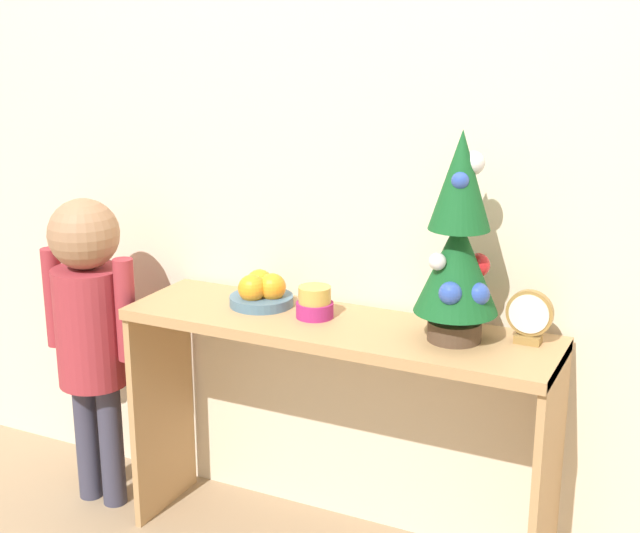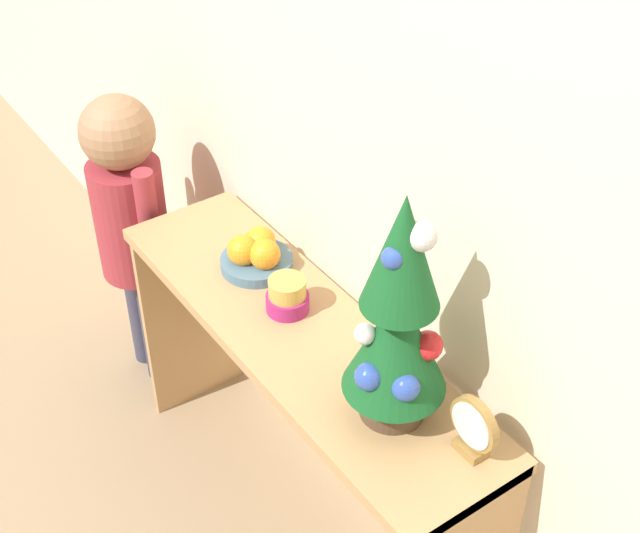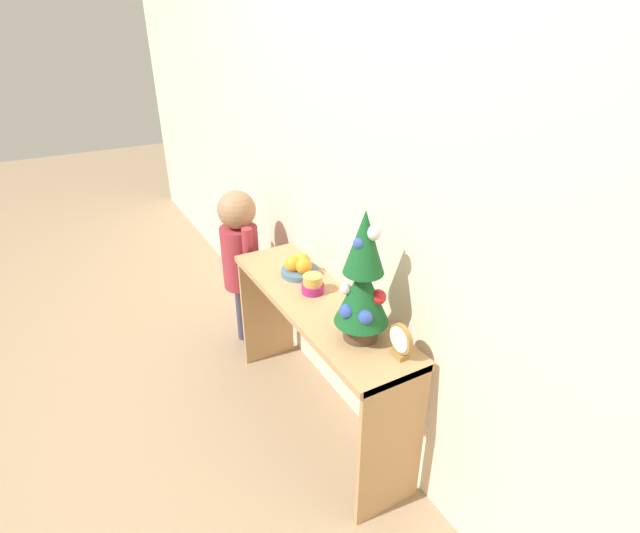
{
  "view_description": "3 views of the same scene",
  "coord_description": "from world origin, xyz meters",
  "px_view_note": "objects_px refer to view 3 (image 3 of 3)",
  "views": [
    {
      "loc": [
        0.92,
        -1.83,
        1.47
      ],
      "look_at": [
        -0.06,
        0.18,
        0.82
      ],
      "focal_mm": 50.0,
      "sensor_mm": 36.0,
      "label": 1
    },
    {
      "loc": [
        1.25,
        -0.66,
        2.01
      ],
      "look_at": [
        0.04,
        0.19,
        0.87
      ],
      "focal_mm": 50.0,
      "sensor_mm": 36.0,
      "label": 2
    },
    {
      "loc": [
        1.61,
        -0.73,
        1.81
      ],
      "look_at": [
        0.01,
        0.17,
        0.85
      ],
      "focal_mm": 28.0,
      "sensor_mm": 36.0,
      "label": 3
    }
  ],
  "objects_px": {
    "singing_bowl": "(313,284)",
    "child_figure": "(240,252)",
    "desk_clock": "(401,341)",
    "mini_tree": "(363,280)",
    "fruit_bowl": "(300,267)"
  },
  "relations": [
    {
      "from": "singing_bowl",
      "to": "child_figure",
      "type": "xyz_separation_m",
      "value": [
        -0.7,
        -0.08,
        -0.12
      ]
    },
    {
      "from": "desk_clock",
      "to": "mini_tree",
      "type": "bearing_deg",
      "value": -161.15
    },
    {
      "from": "mini_tree",
      "to": "fruit_bowl",
      "type": "height_order",
      "value": "mini_tree"
    },
    {
      "from": "fruit_bowl",
      "to": "desk_clock",
      "type": "xyz_separation_m",
      "value": [
        0.73,
        0.03,
        0.03
      ]
    },
    {
      "from": "mini_tree",
      "to": "fruit_bowl",
      "type": "relative_size",
      "value": 2.95
    },
    {
      "from": "desk_clock",
      "to": "child_figure",
      "type": "xyz_separation_m",
      "value": [
        -1.25,
        -0.13,
        -0.14
      ]
    },
    {
      "from": "mini_tree",
      "to": "desk_clock",
      "type": "bearing_deg",
      "value": 18.85
    },
    {
      "from": "mini_tree",
      "to": "child_figure",
      "type": "relative_size",
      "value": 0.55
    },
    {
      "from": "mini_tree",
      "to": "desk_clock",
      "type": "relative_size",
      "value": 3.84
    },
    {
      "from": "singing_bowl",
      "to": "desk_clock",
      "type": "distance_m",
      "value": 0.56
    },
    {
      "from": "desk_clock",
      "to": "fruit_bowl",
      "type": "bearing_deg",
      "value": -177.76
    },
    {
      "from": "mini_tree",
      "to": "desk_clock",
      "type": "height_order",
      "value": "mini_tree"
    },
    {
      "from": "singing_bowl",
      "to": "child_figure",
      "type": "height_order",
      "value": "child_figure"
    },
    {
      "from": "singing_bowl",
      "to": "desk_clock",
      "type": "height_order",
      "value": "desk_clock"
    },
    {
      "from": "desk_clock",
      "to": "singing_bowl",
      "type": "bearing_deg",
      "value": -174.36
    }
  ]
}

